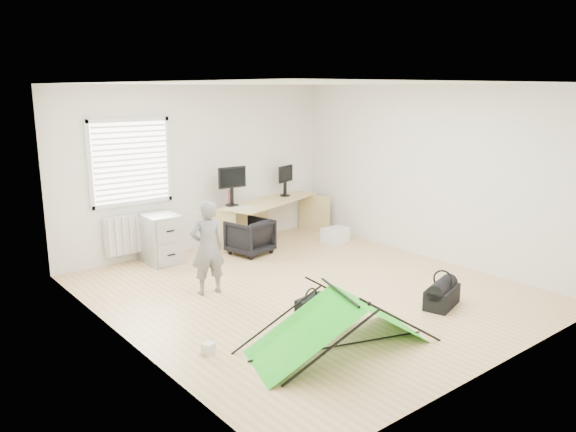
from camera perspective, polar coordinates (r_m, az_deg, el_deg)
ground at (r=7.58m, az=1.91°, el=-7.55°), size 5.50×5.50×0.00m
back_wall at (r=9.45m, az=-9.01°, el=4.85°), size 5.00×0.02×2.70m
window at (r=8.85m, az=-15.69°, el=5.30°), size 1.20×0.06×1.20m
radiator at (r=9.02m, az=-15.16°, el=-1.66°), size 1.00×0.12×0.60m
desk at (r=9.96m, az=-1.77°, el=-0.39°), size 2.21×1.32×0.72m
filing_cabinet at (r=8.88m, az=-12.83°, el=-2.22°), size 0.52×0.67×0.76m
monitor_left at (r=9.39m, az=-5.73°, el=2.49°), size 0.51×0.14×0.48m
monitor_right at (r=10.21m, az=-0.31°, el=3.18°), size 0.43×0.24×0.41m
keyboard at (r=9.23m, az=-5.00°, el=0.85°), size 0.45×0.16×0.02m
thermos at (r=9.53m, az=-6.09°, el=1.93°), size 0.09×0.09×0.25m
office_chair at (r=9.13m, az=-3.91°, el=-2.11°), size 0.73×0.74×0.58m
person at (r=7.35m, az=-8.17°, el=-3.19°), size 0.51×0.39×1.25m
kite at (r=5.92m, az=5.20°, el=-10.46°), size 2.15×1.45×0.61m
storage_crate at (r=9.90m, az=4.80°, el=-1.91°), size 0.45×0.33×0.25m
tote_bag at (r=9.14m, az=-13.63°, el=-2.99°), size 0.37×0.24×0.41m
laptop_bag at (r=6.52m, az=2.32°, el=-9.52°), size 0.44×0.19×0.32m
white_box at (r=5.93m, az=-8.08°, el=-13.15°), size 0.14×0.14×0.11m
duffel_bag at (r=7.26m, az=15.36°, el=-7.93°), size 0.62×0.44×0.25m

